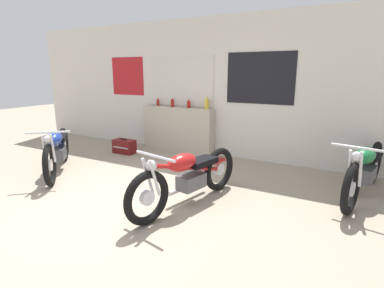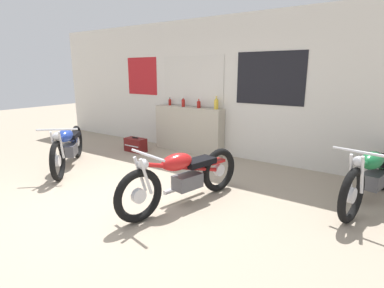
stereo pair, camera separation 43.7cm
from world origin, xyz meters
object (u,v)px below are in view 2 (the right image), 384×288
object	(u,v)px
bottle_leftmost	(170,102)
bottle_center	(199,104)
bottle_left_center	(183,102)
motorcycle_green	(372,175)
bottle_right_center	(216,103)
motorcycle_blue	(68,146)
motorcycle_red	(183,176)
hard_case_darkred	(136,145)

from	to	relation	value
bottle_leftmost	bottle_center	world-z (taller)	bottle_center
bottle_left_center	motorcycle_green	world-z (taller)	bottle_left_center
bottle_right_center	motorcycle_blue	world-z (taller)	bottle_right_center
bottle_leftmost	bottle_left_center	xyz separation A→B (m)	(0.43, -0.07, 0.02)
motorcycle_red	motorcycle_blue	world-z (taller)	motorcycle_blue
bottle_center	motorcycle_green	bearing A→B (deg)	-14.53
bottle_center	motorcycle_red	xyz separation A→B (m)	(1.27, -2.29, -0.67)
bottle_center	motorcycle_red	size ratio (longest dim) A/B	0.09
bottle_left_center	bottle_leftmost	bearing A→B (deg)	171.17
bottle_center	hard_case_darkred	distance (m)	1.67
bottle_center	bottle_left_center	bearing A→B (deg)	-179.18
motorcycle_green	bottle_leftmost	bearing A→B (deg)	167.49
bottle_leftmost	motorcycle_green	xyz separation A→B (m)	(4.14, -0.92, -0.65)
bottle_leftmost	motorcycle_red	bearing A→B (deg)	-48.21
bottle_center	hard_case_darkred	size ratio (longest dim) A/B	0.38
bottle_left_center	motorcycle_green	size ratio (longest dim) A/B	0.10
bottle_right_center	motorcycle_blue	size ratio (longest dim) A/B	0.17
bottle_left_center	hard_case_darkred	bearing A→B (deg)	-139.85
motorcycle_green	hard_case_darkred	world-z (taller)	motorcycle_green
motorcycle_green	hard_case_darkred	distance (m)	4.54
motorcycle_blue	hard_case_darkred	bearing A→B (deg)	82.62
bottle_leftmost	motorcycle_green	distance (m)	4.29
bottle_leftmost	hard_case_darkred	bearing A→B (deg)	-117.18
bottle_leftmost	bottle_center	xyz separation A→B (m)	(0.83, -0.06, 0.01)
bottle_leftmost	bottle_left_center	world-z (taller)	bottle_left_center
bottle_left_center	bottle_right_center	distance (m)	0.81
bottle_left_center	hard_case_darkred	distance (m)	1.41
bottle_leftmost	motorcycle_red	xyz separation A→B (m)	(2.10, -2.35, -0.66)
bottle_left_center	motorcycle_red	world-z (taller)	bottle_left_center
hard_case_darkred	bottle_right_center	bearing A→B (deg)	24.03
bottle_leftmost	bottle_right_center	world-z (taller)	bottle_right_center
bottle_center	bottle_right_center	xyz separation A→B (m)	(0.41, 0.03, 0.03)
bottle_left_center	hard_case_darkred	world-z (taller)	bottle_left_center
bottle_left_center	motorcycle_blue	xyz separation A→B (m)	(-1.01, -2.20, -0.67)
bottle_center	motorcycle_red	distance (m)	2.70
bottle_leftmost	motorcycle_blue	size ratio (longest dim) A/B	0.11
motorcycle_red	motorcycle_blue	xyz separation A→B (m)	(-2.68, 0.09, 0.01)
motorcycle_red	bottle_center	bearing A→B (deg)	119.03
motorcycle_red	motorcycle_blue	bearing A→B (deg)	178.18
bottle_leftmost	motorcycle_red	distance (m)	3.22
bottle_center	motorcycle_red	world-z (taller)	bottle_center
bottle_leftmost	motorcycle_red	world-z (taller)	bottle_leftmost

